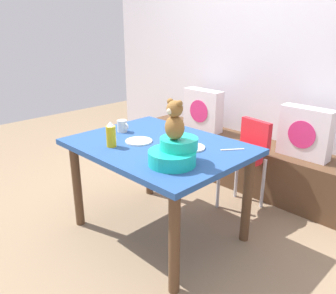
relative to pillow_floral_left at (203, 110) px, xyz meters
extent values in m
plane|color=#8C7256|center=(0.57, -1.21, -0.68)|extent=(8.00, 8.00, 0.00)
cube|color=silver|center=(0.57, 0.29, 0.62)|extent=(4.40, 0.10, 2.60)
cube|color=brown|center=(0.57, 0.02, -0.45)|extent=(2.60, 0.44, 0.46)
cube|color=silver|center=(0.00, 0.00, 0.00)|extent=(0.44, 0.14, 0.44)
cylinder|color=#E02D72|center=(0.00, -0.07, 0.00)|extent=(0.24, 0.01, 0.24)
cube|color=silver|center=(1.14, 0.00, 0.00)|extent=(0.44, 0.14, 0.44)
cylinder|color=#E02D72|center=(1.14, -0.07, 0.00)|extent=(0.24, 0.01, 0.24)
cube|color=#264C8C|center=(0.57, -1.21, 0.04)|extent=(1.26, 0.95, 0.04)
cylinder|color=brown|center=(0.03, -1.59, -0.33)|extent=(0.07, 0.07, 0.70)
cylinder|color=brown|center=(1.11, -1.59, -0.33)|extent=(0.07, 0.07, 0.70)
cylinder|color=brown|center=(0.03, -0.82, -0.33)|extent=(0.07, 0.07, 0.70)
cylinder|color=brown|center=(1.11, -0.82, -0.33)|extent=(0.07, 0.07, 0.70)
cylinder|color=red|center=(0.81, -0.43, -0.17)|extent=(0.34, 0.34, 0.10)
cube|color=red|center=(0.83, -0.29, -0.01)|extent=(0.30, 0.10, 0.24)
cube|color=white|center=(0.78, -0.61, -0.10)|extent=(0.33, 0.25, 0.02)
cylinder|color=silver|center=(0.67, -0.57, -0.45)|extent=(0.03, 0.03, 0.46)
cylinder|color=silver|center=(0.95, -0.57, -0.45)|extent=(0.03, 0.03, 0.46)
cylinder|color=silver|center=(0.67, -0.29, -0.45)|extent=(0.03, 0.03, 0.46)
cylinder|color=silver|center=(0.95, -0.29, -0.45)|extent=(0.03, 0.03, 0.46)
cylinder|color=#19C3AB|center=(0.91, -1.41, 0.10)|extent=(0.30, 0.30, 0.09)
cylinder|color=#19C3AB|center=(0.91, -1.35, 0.18)|extent=(0.24, 0.24, 0.07)
ellipsoid|color=olive|center=(0.91, -1.39, 0.29)|extent=(0.13, 0.11, 0.15)
sphere|color=olive|center=(0.91, -1.39, 0.41)|extent=(0.10, 0.10, 0.10)
sphere|color=beige|center=(0.91, -1.43, 0.40)|extent=(0.04, 0.04, 0.04)
sphere|color=olive|center=(0.88, -1.39, 0.45)|extent=(0.04, 0.04, 0.04)
sphere|color=olive|center=(0.95, -1.39, 0.45)|extent=(0.04, 0.04, 0.04)
cylinder|color=gold|center=(0.38, -1.48, 0.13)|extent=(0.07, 0.07, 0.15)
cone|color=white|center=(0.38, -1.48, 0.23)|extent=(0.06, 0.06, 0.03)
cylinder|color=silver|center=(0.15, -1.21, 0.11)|extent=(0.08, 0.08, 0.09)
torus|color=silver|center=(0.20, -1.21, 0.11)|extent=(0.06, 0.01, 0.06)
cylinder|color=white|center=(0.44, -1.28, 0.07)|extent=(0.20, 0.20, 0.01)
cylinder|color=white|center=(0.80, -1.11, 0.07)|extent=(0.20, 0.20, 0.01)
cube|color=silver|center=(1.03, -0.93, 0.06)|extent=(0.11, 0.15, 0.01)
camera|label=1|loc=(2.31, -2.83, 0.90)|focal=37.02mm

